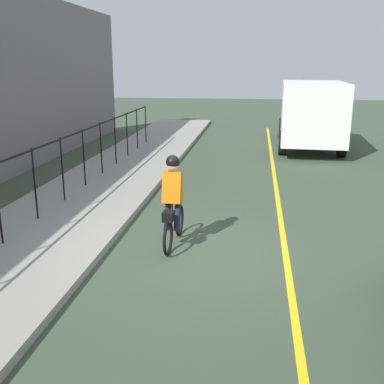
# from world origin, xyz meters

# --- Properties ---
(ground_plane) EXTENTS (80.00, 80.00, 0.00)m
(ground_plane) POSITION_xyz_m (0.00, 0.00, 0.00)
(ground_plane) COLOR #3A4836
(lane_line_centre) EXTENTS (36.00, 0.12, 0.01)m
(lane_line_centre) POSITION_xyz_m (0.00, -1.60, 0.00)
(lane_line_centre) COLOR yellow
(lane_line_centre) RESTS_ON ground
(sidewalk) EXTENTS (40.00, 3.20, 0.15)m
(sidewalk) POSITION_xyz_m (0.00, 3.40, 0.07)
(sidewalk) COLOR gray
(sidewalk) RESTS_ON ground
(iron_fence) EXTENTS (20.79, 0.04, 1.60)m
(iron_fence) POSITION_xyz_m (1.00, 3.80, 1.30)
(iron_fence) COLOR black
(iron_fence) RESTS_ON sidewalk
(cyclist_lead) EXTENTS (1.71, 0.37, 1.83)m
(cyclist_lead) POSITION_xyz_m (0.21, 0.59, 0.91)
(cyclist_lead) COLOR black
(cyclist_lead) RESTS_ON ground
(box_truck_background) EXTENTS (6.81, 2.78, 2.78)m
(box_truck_background) POSITION_xyz_m (11.89, -3.22, 1.55)
(box_truck_background) COLOR white
(box_truck_background) RESTS_ON ground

